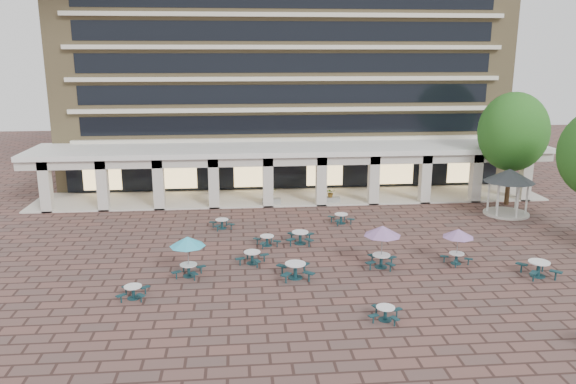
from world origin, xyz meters
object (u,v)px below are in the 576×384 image
object	(u,v)px
picnic_table_0	(133,291)
planter_left	(271,198)
gazebo	(509,181)
planter_right	(331,197)
picnic_table_1	(385,312)

from	to	relation	value
picnic_table_0	planter_left	world-z (taller)	planter_left
gazebo	planter_right	bearing A→B (deg)	160.82
planter_left	planter_right	xyz separation A→B (m)	(4.80, 0.00, -0.07)
picnic_table_1	gazebo	xyz separation A→B (m)	(13.53, 16.07, 2.22)
gazebo	picnic_table_0	bearing A→B (deg)	-153.46
planter_right	gazebo	bearing A→B (deg)	-19.18
planter_left	planter_right	world-z (taller)	planter_left
picnic_table_0	gazebo	bearing A→B (deg)	29.85
picnic_table_1	gazebo	distance (m)	21.12
planter_right	picnic_table_0	bearing A→B (deg)	-126.67
picnic_table_0	planter_right	bearing A→B (deg)	56.65
planter_left	planter_right	size ratio (longest dim) A/B	1.00
picnic_table_0	gazebo	distance (m)	28.43
picnic_table_0	picnic_table_1	size ratio (longest dim) A/B	0.87
picnic_table_1	planter_left	distance (m)	20.84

